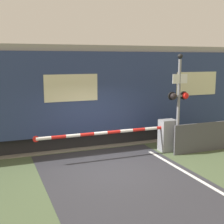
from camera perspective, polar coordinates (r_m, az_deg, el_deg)
The scene contains 6 objects.
ground_plane at distance 10.14m, azimuth -0.34°, elevation -10.10°, with size 80.00×80.00×0.00m, color #475638.
track_bed at distance 13.51m, azimuth -6.05°, elevation -4.96°, with size 36.00×3.20×0.13m.
train at distance 12.99m, azimuth -9.01°, elevation 3.34°, with size 20.00×2.97×3.94m.
crossing_barrier at distance 11.70m, azimuth 8.50°, elevation -4.15°, with size 5.24×0.44×1.19m.
signal_post at distance 11.45m, azimuth 12.12°, elevation 2.59°, with size 0.80×0.26×3.61m.
roadside_fence at distance 12.17m, azimuth 16.64°, elevation -4.42°, with size 2.66×0.06×1.10m.
Camera 1 is at (-3.43, -8.89, 3.44)m, focal length 50.00 mm.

